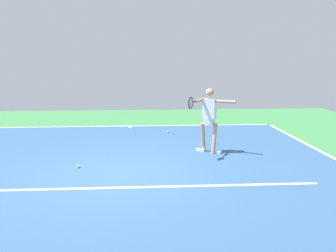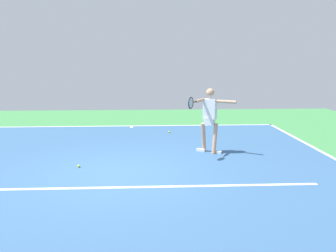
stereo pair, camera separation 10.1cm
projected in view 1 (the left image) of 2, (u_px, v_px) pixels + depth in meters
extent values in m
plane|color=#428E4C|center=(118.00, 174.00, 7.32)|extent=(19.66, 19.66, 0.00)
cube|color=#38608E|center=(118.00, 174.00, 7.32)|extent=(10.88, 11.16, 0.00)
cube|color=white|center=(130.00, 126.00, 12.74)|extent=(10.88, 0.10, 0.01)
cube|color=white|center=(114.00, 188.00, 6.53)|extent=(8.16, 0.10, 0.01)
cube|color=white|center=(130.00, 127.00, 12.54)|extent=(0.10, 0.30, 0.01)
cylinder|color=tan|center=(214.00, 138.00, 8.94)|extent=(0.22, 0.28, 0.82)
cube|color=white|center=(217.00, 152.00, 8.98)|extent=(0.26, 0.21, 0.07)
cylinder|color=tan|center=(203.00, 137.00, 9.08)|extent=(0.22, 0.28, 0.82)
cube|color=white|center=(200.00, 150.00, 9.18)|extent=(0.26, 0.21, 0.07)
cube|color=white|center=(209.00, 121.00, 8.92)|extent=(0.31, 0.30, 0.20)
cube|color=white|center=(209.00, 109.00, 8.86)|extent=(0.38, 0.33, 0.53)
sphere|color=tan|center=(210.00, 92.00, 8.78)|extent=(0.22, 0.22, 0.22)
cylinder|color=tan|center=(226.00, 102.00, 8.63)|extent=(0.50, 0.34, 0.08)
cylinder|color=tan|center=(200.00, 100.00, 8.65)|extent=(0.34, 0.50, 0.08)
cylinder|color=black|center=(194.00, 102.00, 8.32)|extent=(0.14, 0.21, 0.03)
torus|color=black|center=(191.00, 103.00, 8.10)|extent=(0.17, 0.27, 0.29)
cylinder|color=silver|center=(191.00, 103.00, 8.10)|extent=(0.13, 0.22, 0.25)
sphere|color=#C6E53D|center=(168.00, 132.00, 11.53)|extent=(0.07, 0.07, 0.07)
sphere|color=#C6E53D|center=(79.00, 166.00, 7.75)|extent=(0.07, 0.07, 0.07)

